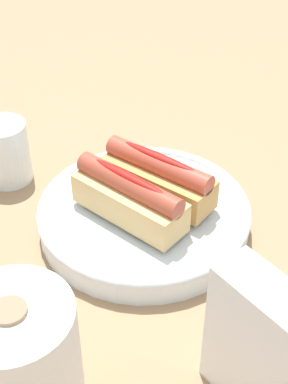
{
  "coord_description": "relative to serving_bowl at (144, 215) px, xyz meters",
  "views": [
    {
      "loc": [
        -0.34,
        0.46,
        0.49
      ],
      "look_at": [
        -0.01,
        0.01,
        0.06
      ],
      "focal_mm": 53.02,
      "sensor_mm": 36.0,
      "label": 1
    }
  ],
  "objects": [
    {
      "name": "hotdog_back",
      "position": [
        0.0,
        0.03,
        0.05
      ],
      "size": [
        0.15,
        0.06,
        0.06
      ],
      "color": "#DBB270",
      "rests_on": "serving_bowl"
    },
    {
      "name": "napkin_box",
      "position": [
        -0.23,
        0.14,
        0.05
      ],
      "size": [
        0.12,
        0.07,
        0.15
      ],
      "primitive_type": "cube",
      "rotation": [
        0.0,
        0.0,
        -0.28
      ],
      "color": "white",
      "rests_on": "ground_plane"
    },
    {
      "name": "hotdog_front",
      "position": [
        -0.0,
        -0.03,
        0.05
      ],
      "size": [
        0.15,
        0.05,
        0.06
      ],
      "color": "tan",
      "rests_on": "serving_bowl"
    },
    {
      "name": "ground_plane",
      "position": [
        0.01,
        -0.01,
        -0.02
      ],
      "size": [
        2.4,
        2.4,
        0.0
      ],
      "primitive_type": "plane",
      "color": "#9E7A56"
    },
    {
      "name": "water_glass",
      "position": [
        0.22,
        0.03,
        0.02
      ],
      "size": [
        0.07,
        0.07,
        0.09
      ],
      "color": "white",
      "rests_on": "ground_plane"
    },
    {
      "name": "paper_towel_roll",
      "position": [
        -0.06,
        0.27,
        0.04
      ],
      "size": [
        0.11,
        0.11,
        0.13
      ],
      "color": "white",
      "rests_on": "ground_plane"
    },
    {
      "name": "serving_bowl",
      "position": [
        0.0,
        0.0,
        0.0
      ],
      "size": [
        0.27,
        0.27,
        0.04
      ],
      "color": "silver",
      "rests_on": "ground_plane"
    }
  ]
}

